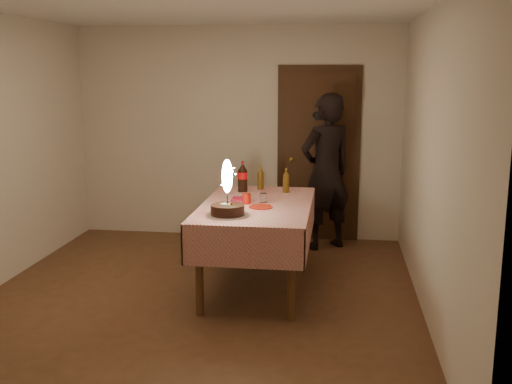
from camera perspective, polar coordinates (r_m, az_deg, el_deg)
ground at (r=5.57m, az=-5.60°, el=-10.26°), size 4.00×4.50×0.01m
room_shell at (r=5.26m, az=-5.39°, el=7.03°), size 4.04×4.54×2.62m
dining_table at (r=5.67m, az=0.07°, el=-2.19°), size 1.02×1.72×0.83m
birthday_cake at (r=5.16m, az=-2.74°, el=-1.02°), size 0.37×0.37×0.49m
red_plate at (r=5.49m, az=0.46°, el=-1.42°), size 0.22×0.22×0.01m
red_cup at (r=5.62m, az=-0.90°, el=-0.63°), size 0.08×0.08×0.10m
clear_cup at (r=5.68m, az=0.72°, el=-0.56°), size 0.07×0.07×0.09m
napkin_stack at (r=5.80m, az=-1.55°, el=-0.66°), size 0.15×0.15×0.02m
cola_bottle at (r=6.17m, az=-1.29°, el=1.43°), size 0.10×0.10×0.32m
amber_bottle_left at (r=6.29m, az=0.44°, el=1.30°), size 0.06×0.06×0.26m
amber_bottle_right at (r=6.13m, az=2.88°, el=1.03°), size 0.06×0.06×0.26m
photographer at (r=6.97m, az=6.66°, el=1.91°), size 0.79×0.74×1.81m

